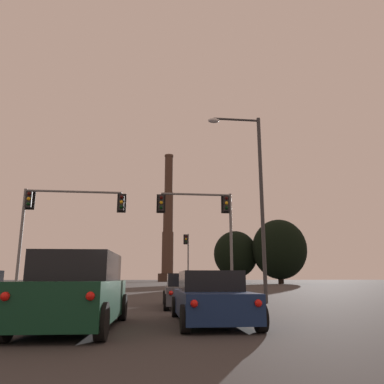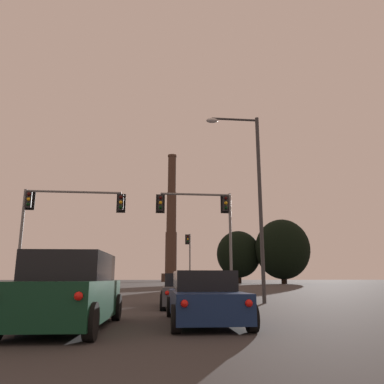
{
  "view_description": "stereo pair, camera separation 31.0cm",
  "coord_description": "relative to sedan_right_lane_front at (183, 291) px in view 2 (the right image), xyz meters",
  "views": [
    {
      "loc": [
        1.59,
        -1.07,
        1.22
      ],
      "look_at": [
        4.85,
        26.6,
        7.66
      ],
      "focal_mm": 35.0,
      "sensor_mm": 36.0,
      "label": 1
    },
    {
      "loc": [
        1.9,
        -1.1,
        1.22
      ],
      "look_at": [
        4.85,
        26.6,
        7.66
      ],
      "focal_mm": 35.0,
      "sensor_mm": 36.0,
      "label": 2
    }
  ],
  "objects": [
    {
      "name": "smokestack",
      "position": [
        5.69,
        123.27,
        18.36
      ],
      "size": [
        6.9,
        6.9,
        48.49
      ],
      "color": "#3C2B22",
      "rests_on": "ground_plane"
    },
    {
      "name": "suv_center_lane_second",
      "position": [
        -3.45,
        -7.0,
        0.23
      ],
      "size": [
        2.3,
        4.98,
        1.86
      ],
      "rotation": [
        0.0,
        0.0,
        -0.04
      ],
      "color": "#0F3823",
      "rests_on": "ground_plane"
    },
    {
      "name": "treeline_far_right",
      "position": [
        19.2,
        71.5,
        6.16
      ],
      "size": [
        10.43,
        9.38,
        12.33
      ],
      "color": "black",
      "rests_on": "ground_plane"
    },
    {
      "name": "traffic_light_far_right",
      "position": [
        3.17,
        29.63,
        3.67
      ],
      "size": [
        0.78,
        0.5,
        6.65
      ],
      "color": "slate",
      "rests_on": "ground_plane"
    },
    {
      "name": "street_lamp",
      "position": [
        3.84,
        1.91,
        5.3
      ],
      "size": [
        2.96,
        0.36,
        9.95
      ],
      "color": "#38383A",
      "rests_on": "ground_plane"
    },
    {
      "name": "traffic_light_overhead_right",
      "position": [
        2.09,
        6.86,
        4.43
      ],
      "size": [
        5.06,
        0.5,
        6.71
      ],
      "color": "slate",
      "rests_on": "ground_plane"
    },
    {
      "name": "treeline_center_left",
      "position": [
        28.48,
        66.97,
        7.1
      ],
      "size": [
        12.5,
        11.25,
        14.6
      ],
      "color": "black",
      "rests_on": "ground_plane"
    },
    {
      "name": "sedan_right_lane_second",
      "position": [
        0.08,
        -6.15,
        0.0
      ],
      "size": [
        2.05,
        4.73,
        1.43
      ],
      "rotation": [
        0.0,
        0.0,
        -0.01
      ],
      "color": "navy",
      "rests_on": "ground_plane"
    },
    {
      "name": "traffic_light_overhead_left",
      "position": [
        -7.41,
        6.97,
        4.49
      ],
      "size": [
        6.47,
        0.5,
        6.71
      ],
      "color": "slate",
      "rests_on": "ground_plane"
    },
    {
      "name": "sedan_right_lane_front",
      "position": [
        0.0,
        0.0,
        0.0
      ],
      "size": [
        2.13,
        4.76,
        1.43
      ],
      "rotation": [
        0.0,
        0.0,
        -0.03
      ],
      "color": "#4C4F54",
      "rests_on": "ground_plane"
    }
  ]
}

